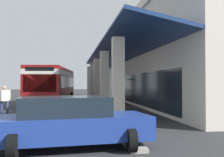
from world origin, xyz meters
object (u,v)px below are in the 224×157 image
object	(u,v)px
pedestrian	(4,99)
potted_palm	(101,93)
parked_sedan_blue	(70,122)
transit_bus	(53,83)

from	to	relation	value
pedestrian	potted_palm	distance (m)	16.33
parked_sedan_blue	pedestrian	distance (m)	9.32
pedestrian	potted_palm	size ratio (longest dim) A/B	0.72
parked_sedan_blue	pedestrian	bearing A→B (deg)	-156.10
pedestrian	parked_sedan_blue	bearing A→B (deg)	23.90
parked_sedan_blue	pedestrian	world-z (taller)	pedestrian
transit_bus	parked_sedan_blue	xyz separation A→B (m)	(16.73, 1.62, -1.10)
transit_bus	potted_palm	distance (m)	8.21
parked_sedan_blue	potted_palm	bearing A→B (deg)	172.15
potted_palm	parked_sedan_blue	bearing A→B (deg)	-7.85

